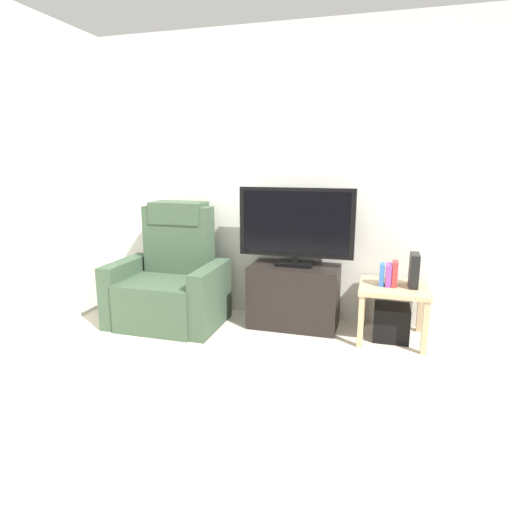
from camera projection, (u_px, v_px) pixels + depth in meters
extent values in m
plane|color=beige|center=(251.00, 365.00, 3.14)|extent=(6.40, 6.40, 0.00)
cube|color=silver|center=(287.00, 178.00, 3.92)|extent=(6.40, 0.06, 2.60)
cube|color=silver|center=(20.00, 181.00, 3.37)|extent=(0.06, 4.48, 2.60)
cube|color=black|center=(294.00, 296.00, 3.85)|extent=(0.77, 0.43, 0.55)
cube|color=black|center=(290.00, 290.00, 3.63)|extent=(0.71, 0.02, 0.02)
cube|color=black|center=(291.00, 285.00, 3.67)|extent=(0.34, 0.11, 0.04)
cube|color=black|center=(295.00, 264.00, 3.80)|extent=(0.32, 0.20, 0.03)
cube|color=black|center=(295.00, 259.00, 3.80)|extent=(0.06, 0.04, 0.05)
cube|color=black|center=(296.00, 223.00, 3.73)|extent=(1.00, 0.05, 0.60)
cube|color=black|center=(295.00, 223.00, 3.70)|extent=(0.92, 0.01, 0.54)
cube|color=#384C38|center=(168.00, 301.00, 3.91)|extent=(0.70, 0.72, 0.42)
cube|color=#384C38|center=(179.00, 239.00, 4.06)|extent=(0.64, 0.20, 0.62)
cube|color=#384C38|center=(179.00, 213.00, 4.02)|extent=(0.50, 0.26, 0.20)
cube|color=#384C38|center=(127.00, 290.00, 4.01)|extent=(0.14, 0.68, 0.56)
cube|color=#384C38|center=(211.00, 298.00, 3.79)|extent=(0.14, 0.68, 0.56)
cube|color=tan|center=(394.00, 288.00, 3.52)|extent=(0.54, 0.54, 0.04)
cube|color=tan|center=(361.00, 322.00, 3.41)|extent=(0.04, 0.04, 0.42)
cube|color=tan|center=(425.00, 328.00, 3.28)|extent=(0.04, 0.04, 0.42)
cube|color=tan|center=(363.00, 303.00, 3.86)|extent=(0.04, 0.04, 0.42)
cube|color=tan|center=(420.00, 308.00, 3.73)|extent=(0.04, 0.04, 0.42)
cube|color=black|center=(391.00, 322.00, 3.58)|extent=(0.28, 0.28, 0.28)
cube|color=#3366B2|center=(382.00, 274.00, 3.50)|extent=(0.04, 0.11, 0.18)
cube|color=purple|center=(389.00, 275.00, 3.49)|extent=(0.04, 0.13, 0.18)
cube|color=red|center=(395.00, 274.00, 3.47)|extent=(0.04, 0.12, 0.21)
cube|color=black|center=(414.00, 270.00, 3.46)|extent=(0.07, 0.20, 0.27)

